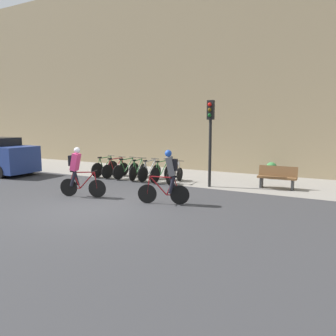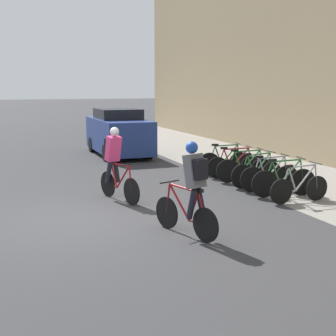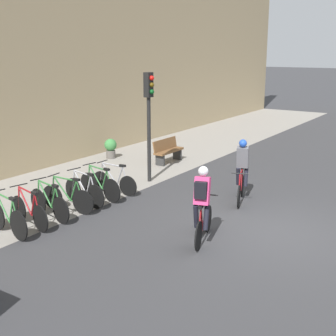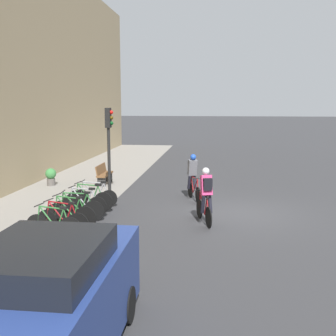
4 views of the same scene
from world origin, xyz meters
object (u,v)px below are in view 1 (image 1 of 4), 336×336
Objects in this scene: parked_bike_4 at (150,172)px; parked_bike_2 at (126,170)px; traffic_light_pole at (210,127)px; cyclist_grey at (169,175)px; parked_bike_0 at (105,168)px; parked_bike_1 at (115,169)px; bench at (277,177)px; potted_plant at (271,169)px; parked_bike_6 at (175,174)px; parked_bike_3 at (138,171)px; parked_bike_5 at (162,173)px; cyclist_pink at (77,170)px.

parked_bike_2 is at bearing -179.98° from parked_bike_4.
cyclist_grey is at bearing -92.24° from traffic_light_pole.
parked_bike_0 is 5.83m from traffic_light_pole.
parked_bike_0 is 1.03× the size of parked_bike_4.
parked_bike_1 is 1.11× the size of bench.
parked_bike_0 is 0.48× the size of traffic_light_pole.
parked_bike_6 is at bearing -138.73° from potted_plant.
parked_bike_1 is at bearing -0.10° from parked_bike_0.
parked_bike_0 reaches higher than parked_bike_1.
parked_bike_2 is at bearing -153.13° from potted_plant.
traffic_light_pole is (5.47, -0.12, 2.00)m from parked_bike_0.
bench is (7.97, 0.81, 0.05)m from parked_bike_0.
parked_bike_3 reaches higher than potted_plant.
potted_plant is at bearing 59.85° from traffic_light_pole.
parked_bike_2 reaches higher than parked_bike_4.
parked_bike_2 is 1.00× the size of parked_bike_5.
cyclist_grey reaches higher than parked_bike_1.
cyclist_grey reaches higher than bench.
traffic_light_pole reaches higher than parked_bike_2.
cyclist_pink is 4.19m from parked_bike_5.
parked_bike_1 is 7.35m from potted_plant.
parked_bike_5 is 5.14m from potted_plant.
parked_bike_1 is 1.02× the size of parked_bike_4.
parked_bike_5 is (1.27, 0.00, 0.01)m from parked_bike_3.
cyclist_grey is 3.60m from traffic_light_pole.
cyclist_grey is at bearing -39.90° from parked_bike_2.
cyclist_pink reaches higher than parked_bike_6.
parked_bike_1 is at bearing 179.98° from parked_bike_6.
parked_bike_1 is 0.47× the size of traffic_light_pole.
traffic_light_pole is 4.46× the size of potted_plant.
parked_bike_1 is at bearing -180.00° from parked_bike_3.
bench is (6.05, 0.81, 0.07)m from parked_bike_3.
parked_bike_0 is at bearing 178.72° from traffic_light_pole.
parked_bike_5 is (1.91, 0.00, 0.00)m from parked_bike_2.
traffic_light_pole is 2.34× the size of bench.
parked_bike_0 reaches higher than parked_bike_2.
bench is (4.14, 0.81, 0.08)m from parked_bike_6.
parked_bike_3 is at bearing -179.93° from parked_bike_4.
potted_plant is (6.68, 3.06, 0.04)m from parked_bike_1.
parked_bike_5 is 0.64m from parked_bike_6.
parked_bike_5 reaches higher than parked_bike_2.
cyclist_grey is at bearing -35.85° from parked_bike_1.
parked_bike_4 is 1.09× the size of bench.
cyclist_pink is 1.04× the size of parked_bike_2.
potted_plant is at bearing 32.70° from parked_bike_4.
bench is (5.42, 0.81, 0.06)m from parked_bike_4.
cyclist_grey is 1.05× the size of parked_bike_0.
traffic_light_pole is (0.13, 3.28, 1.47)m from cyclist_grey.
parked_bike_5 reaches higher than parked_bike_3.
parked_bike_2 is 0.48× the size of traffic_light_pole.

